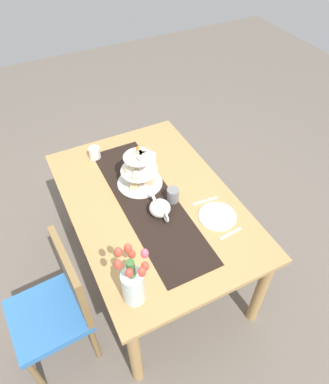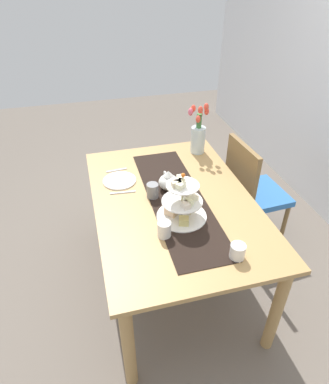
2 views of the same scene
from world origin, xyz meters
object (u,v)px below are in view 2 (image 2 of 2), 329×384
tulip_vase (198,134)px  fork_left (117,170)px  dinner_plate_left (120,180)px  dining_table (173,212)px  chair_left (251,189)px  tiered_cake_stand (182,203)px  teapot (168,181)px  knife_left (123,192)px  cream_jug (238,251)px  mug_white_text (164,229)px  mug_grey (153,191)px

tulip_vase → fork_left: 0.69m
tulip_vase → dinner_plate_left: (0.27, -0.66, -0.15)m
dining_table → chair_left: (-0.28, 0.73, -0.14)m
tiered_cake_stand → teapot: 0.31m
chair_left → dining_table: bearing=-68.8°
chair_left → tiered_cake_stand: (0.46, -0.73, 0.34)m
chair_left → tulip_vase: 0.61m
teapot → knife_left: size_ratio=1.40×
tiered_cake_stand → dinner_plate_left: 0.57m
dinner_plate_left → knife_left: (0.14, 0.00, -0.00)m
cream_jug → mug_white_text: (-0.25, -0.32, 0.01)m
mug_white_text → dining_table: bearing=155.7°
mug_white_text → tulip_vase: bearing=150.4°
teapot → mug_grey: 0.14m
teapot → tiered_cake_stand: bearing=-0.3°
chair_left → teapot: 0.80m
chair_left → cream_jug: (0.85, -0.55, 0.28)m
dining_table → teapot: 0.20m
dining_table → knife_left: bearing=-117.1°
teapot → tulip_vase: 0.58m
knife_left → mug_white_text: (0.47, 0.16, 0.04)m
tulip_vase → teapot: bearing=-39.0°
mug_grey → tulip_vase: bearing=136.6°
knife_left → mug_grey: size_ratio=1.79×
knife_left → mug_grey: 0.21m
chair_left → tiered_cake_stand: size_ratio=2.99×
chair_left → cream_jug: 1.05m
dining_table → tiered_cake_stand: (0.18, -0.00, 0.21)m
dining_table → fork_left: 0.55m
mug_grey → mug_white_text: (0.37, -0.02, -0.00)m
cream_jug → knife_left: cream_jug is taller
mug_grey → chair_left: bearing=104.8°
fork_left → mug_white_text: size_ratio=1.58×
cream_jug → fork_left: 1.12m
chair_left → mug_white_text: bearing=-55.5°
fork_left → chair_left: bearing=81.1°
tulip_vase → knife_left: 0.79m
tulip_vase → cream_jug: tulip_vase is taller
knife_left → chair_left: bearing=97.1°
cream_jug → mug_grey: 0.69m
teapot → dinner_plate_left: 0.35m
mug_grey → dinner_plate_left: bearing=-143.2°
tulip_vase → dining_table: bearing=-32.4°
knife_left → fork_left: bearing=180.0°
tiered_cake_stand → mug_grey: (-0.24, -0.12, -0.05)m
dining_table → mug_white_text: (0.31, -0.14, 0.15)m
tiered_cake_stand → knife_left: size_ratio=1.79×
dinner_plate_left → knife_left: bearing=0.0°
chair_left → knife_left: 1.07m
dining_table → mug_grey: mug_grey is taller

